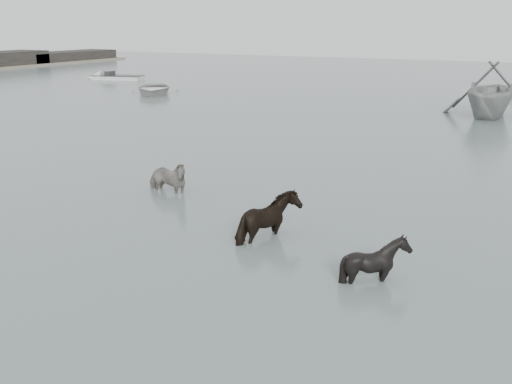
% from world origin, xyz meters
% --- Properties ---
extents(ground, '(140.00, 140.00, 0.00)m').
position_xyz_m(ground, '(0.00, 0.00, 0.00)').
color(ground, '#4E5D59').
rests_on(ground, ground).
extents(pony_pinto, '(1.65, 0.83, 1.36)m').
position_xyz_m(pony_pinto, '(-3.89, 2.63, 0.68)').
color(pony_pinto, black).
rests_on(pony_pinto, ground).
extents(pony_dark, '(1.42, 1.60, 1.47)m').
position_xyz_m(pony_dark, '(0.55, 0.57, 0.74)').
color(pony_dark, black).
rests_on(pony_dark, ground).
extents(pony_black, '(1.26, 1.14, 1.29)m').
position_xyz_m(pony_black, '(3.40, -0.51, 0.65)').
color(pony_black, black).
rests_on(pony_black, ground).
extents(rowboat_lead, '(5.47, 5.90, 1.00)m').
position_xyz_m(rowboat_lead, '(-19.16, 22.29, 0.50)').
color(rowboat_lead, silver).
rests_on(rowboat_lead, ground).
extents(rowboat_trail, '(5.37, 6.15, 3.13)m').
position_xyz_m(rowboat_trail, '(3.28, 22.34, 1.57)').
color(rowboat_trail, '#949693').
rests_on(rowboat_trail, ground).
extents(skiff_outer, '(6.33, 3.02, 0.75)m').
position_xyz_m(skiff_outer, '(-28.37, 29.34, 0.38)').
color(skiff_outer, silver).
rests_on(skiff_outer, ground).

